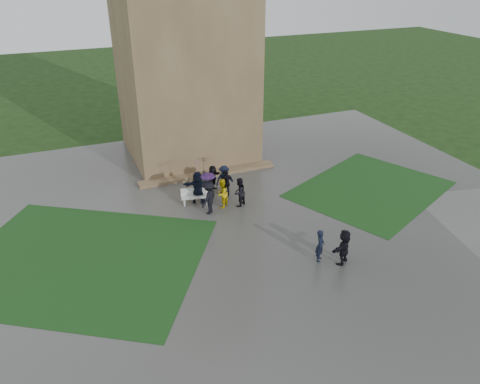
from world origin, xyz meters
name	(u,v)px	position (x,y,z in m)	size (l,w,h in m)	color
ground	(282,267)	(0.00, 0.00, 0.00)	(120.00, 120.00, 0.00)	black
plaza	(264,244)	(0.00, 2.00, 0.01)	(34.00, 34.00, 0.02)	#393936
lawn_inset_left	(81,260)	(-8.50, 4.00, 0.03)	(11.00, 9.00, 0.01)	#123312
lawn_inset_right	(370,189)	(8.50, 5.00, 0.03)	(9.00, 7.00, 0.01)	#123312
tower	(182,20)	(0.00, 15.00, 9.00)	(8.00, 8.00, 18.00)	brown
tower_plinth	(208,174)	(0.00, 10.60, 0.13)	(9.00, 0.80, 0.22)	brown
bench	(195,196)	(-1.88, 7.29, 0.50)	(1.67, 0.79, 0.93)	silver
visitor_cluster	(211,183)	(-0.94, 7.23, 1.14)	(3.44, 3.97, 2.60)	black
pedestrian_mid	(320,245)	(1.82, -0.19, 0.82)	(0.58, 0.38, 1.60)	black
pedestrian_near	(344,247)	(2.70, -0.78, 0.89)	(1.61, 0.58, 1.73)	black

